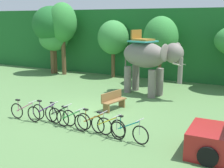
{
  "coord_description": "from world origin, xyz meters",
  "views": [
    {
      "loc": [
        7.41,
        -11.39,
        4.39
      ],
      "look_at": [
        1.0,
        1.0,
        1.3
      ],
      "focal_mm": 47.08,
      "sensor_mm": 36.0,
      "label": 1
    }
  ],
  "objects": [
    {
      "name": "tree_center_left",
      "position": [
        -7.81,
        7.79,
        2.82
      ],
      "size": [
        2.4,
        2.4,
        3.87
      ],
      "color": "brown",
      "rests_on": "ground"
    },
    {
      "name": "bike_purple",
      "position": [
        -0.74,
        -1.85,
        0.39
      ],
      "size": [
        1.71,
        0.52,
        0.92
      ],
      "color": "black",
      "rests_on": "ground"
    },
    {
      "name": "bike_pink",
      "position": [
        -1.69,
        -2.15,
        0.39
      ],
      "size": [
        1.71,
        0.52,
        0.92
      ],
      "color": "black",
      "rests_on": "ground"
    },
    {
      "name": "foliage_hedge",
      "position": [
        0.0,
        12.21,
        2.57
      ],
      "size": [
        36.0,
        6.0,
        5.13
      ],
      "primitive_type": "cube",
      "color": "#1E6028",
      "rests_on": "ground"
    },
    {
      "name": "tree_right",
      "position": [
        1.19,
        7.74,
        3.16
      ],
      "size": [
        2.35,
        2.35,
        4.59
      ],
      "color": "brown",
      "rests_on": "ground"
    },
    {
      "name": "tree_far_left",
      "position": [
        -6.81,
        7.66,
        4.08
      ],
      "size": [
        2.26,
        2.26,
        5.67
      ],
      "color": "brown",
      "rests_on": "ground"
    },
    {
      "name": "ground_plane",
      "position": [
        0.0,
        0.0,
        0.0
      ],
      "size": [
        80.0,
        80.0,
        0.0
      ],
      "primitive_type": "plane",
      "color": "#567F47"
    },
    {
      "name": "bike_orange",
      "position": [
        1.75,
        -1.98,
        0.39
      ],
      "size": [
        1.71,
        0.52,
        0.92
      ],
      "color": "black",
      "rests_on": "ground"
    },
    {
      "name": "bike_teal",
      "position": [
        3.32,
        -2.11,
        0.39
      ],
      "size": [
        1.68,
        0.56,
        0.92
      ],
      "color": "black",
      "rests_on": "ground"
    },
    {
      "name": "tree_center_right",
      "position": [
        -7.88,
        7.59,
        3.95
      ],
      "size": [
        3.01,
        3.01,
        5.42
      ],
      "color": "brown",
      "rests_on": "ground"
    },
    {
      "name": "bike_black",
      "position": [
        -0.03,
        -1.84,
        0.39
      ],
      "size": [
        1.71,
        0.52,
        0.92
      ],
      "color": "black",
      "rests_on": "ground"
    },
    {
      "name": "bike_yellow",
      "position": [
        2.41,
        -2.1,
        0.39
      ],
      "size": [
        1.68,
        0.56,
        0.92
      ],
      "color": "black",
      "rests_on": "ground"
    },
    {
      "name": "tree_center",
      "position": [
        -2.75,
        8.44,
        3.02
      ],
      "size": [
        2.34,
        2.34,
        4.32
      ],
      "color": "brown",
      "rests_on": "ground"
    },
    {
      "name": "bike_green",
      "position": [
        0.75,
        -2.09,
        0.39
      ],
      "size": [
        1.7,
        0.52,
        0.92
      ],
      "color": "black",
      "rests_on": "ground"
    },
    {
      "name": "wooden_bench",
      "position": [
        1.04,
        1.06,
        0.48
      ],
      "size": [
        0.74,
        1.55,
        0.89
      ],
      "color": "brown",
      "rests_on": "ground"
    },
    {
      "name": "elephant",
      "position": [
        1.53,
        4.59,
        2.2
      ],
      "size": [
        4.24,
        2.62,
        3.78
      ],
      "color": "slate",
      "rests_on": "ground"
    }
  ]
}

